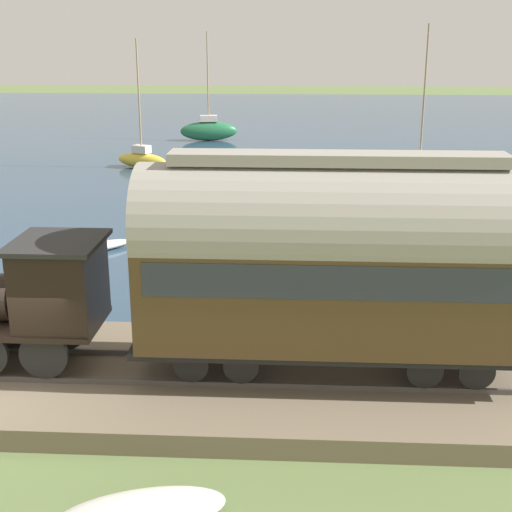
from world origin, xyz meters
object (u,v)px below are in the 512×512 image
at_px(sailboat_teal, 419,171).
at_px(rowboat_mid_harbor, 197,244).
at_px(passenger_coach, 334,256).
at_px(sailboat_yellow, 142,158).
at_px(steam_locomotive, 12,295).
at_px(beached_dinghy, 141,512).
at_px(rowboat_far_out, 97,247).
at_px(sailboat_green, 209,130).

relative_size(sailboat_teal, rowboat_mid_harbor, 2.81).
relative_size(passenger_coach, sailboat_yellow, 1.15).
distance_m(steam_locomotive, beached_dinghy, 6.27).
height_order(passenger_coach, rowboat_far_out, passenger_coach).
bearing_deg(sailboat_green, sailboat_teal, -149.26).
bearing_deg(sailboat_teal, rowboat_far_out, 104.54).
bearing_deg(beached_dinghy, sailboat_teal, -17.64).
relative_size(sailboat_yellow, rowboat_mid_harbor, 2.55).
height_order(sailboat_teal, beached_dinghy, sailboat_teal).
xyz_separation_m(passenger_coach, rowboat_far_out, (10.46, 8.11, -3.03)).
distance_m(steam_locomotive, sailboat_green, 39.24).
height_order(sailboat_green, beached_dinghy, sailboat_green).
relative_size(steam_locomotive, sailboat_green, 0.68).
xyz_separation_m(passenger_coach, sailboat_green, (39.21, 7.36, -2.40)).
distance_m(sailboat_teal, sailboat_yellow, 16.24).
relative_size(passenger_coach, rowboat_mid_harbor, 2.92).
bearing_deg(steam_locomotive, sailboat_teal, -28.20).
relative_size(sailboat_yellow, beached_dinghy, 2.48).
bearing_deg(rowboat_far_out, sailboat_green, -42.19).
xyz_separation_m(passenger_coach, rowboat_mid_harbor, (10.81, 4.44, -2.96)).
bearing_deg(steam_locomotive, rowboat_far_out, 5.98).
height_order(steam_locomotive, sailboat_teal, sailboat_teal).
relative_size(steam_locomotive, beached_dinghy, 1.77).
xyz_separation_m(sailboat_teal, sailboat_green, (15.31, 13.17, 0.13)).
height_order(steam_locomotive, passenger_coach, passenger_coach).
relative_size(rowboat_far_out, beached_dinghy, 0.84).
xyz_separation_m(steam_locomotive, beached_dinghy, (-4.61, -3.75, -1.99)).
bearing_deg(steam_locomotive, sailboat_yellow, 6.21).
xyz_separation_m(passenger_coach, beached_dinghy, (-4.61, 3.26, -2.98)).
distance_m(steam_locomotive, sailboat_teal, 27.16).
bearing_deg(sailboat_green, rowboat_mid_harbor, 175.93).
bearing_deg(rowboat_mid_harbor, passenger_coach, -120.25).
relative_size(steam_locomotive, sailboat_teal, 0.65).
height_order(passenger_coach, sailboat_yellow, sailboat_yellow).
bearing_deg(rowboat_mid_harbor, beached_dinghy, -138.22).
bearing_deg(passenger_coach, sailboat_green, 10.64).
distance_m(steam_locomotive, sailboat_yellow, 27.79).
bearing_deg(rowboat_mid_harbor, steam_locomotive, -155.97).
bearing_deg(beached_dinghy, rowboat_far_out, 17.82).
distance_m(sailboat_teal, beached_dinghy, 29.92).
relative_size(sailboat_teal, beached_dinghy, 2.73).
bearing_deg(rowboat_far_out, passenger_coach, 177.08).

